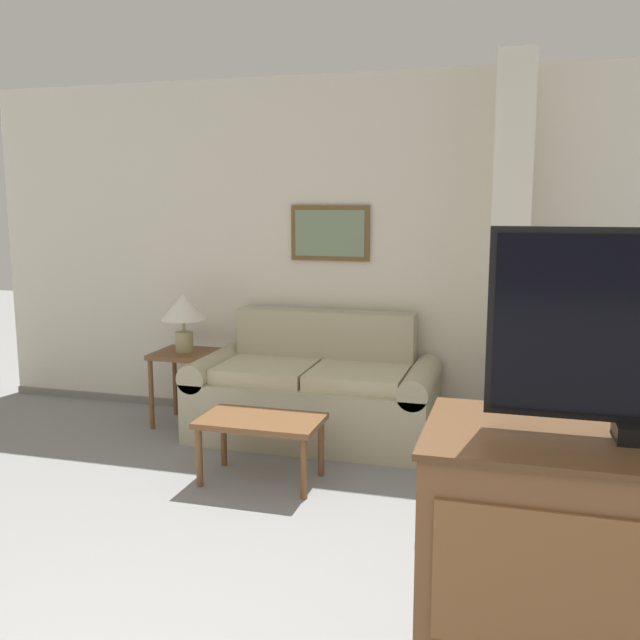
# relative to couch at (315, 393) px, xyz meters

# --- Properties ---
(wall_back) EXTENTS (6.34, 0.16, 2.60)m
(wall_back) POSITION_rel_couch_xyz_m (0.31, 0.48, 0.98)
(wall_back) COLOR silver
(wall_back) RESTS_ON ground_plane
(wall_partition_pillar) EXTENTS (0.24, 0.58, 2.60)m
(wall_partition_pillar) POSITION_rel_couch_xyz_m (1.31, 0.13, 0.98)
(wall_partition_pillar) COLOR silver
(wall_partition_pillar) RESTS_ON ground_plane
(couch) EXTENTS (1.73, 0.84, 0.88)m
(couch) POSITION_rel_couch_xyz_m (0.00, 0.00, 0.00)
(couch) COLOR #B7AD8E
(couch) RESTS_ON ground_plane
(coffee_table) EXTENTS (0.73, 0.44, 0.40)m
(coffee_table) POSITION_rel_couch_xyz_m (-0.08, -0.90, 0.03)
(coffee_table) COLOR brown
(coffee_table) RESTS_ON ground_plane
(side_table) EXTENTS (0.44, 0.44, 0.56)m
(side_table) POSITION_rel_couch_xyz_m (-1.03, 0.01, 0.15)
(side_table) COLOR brown
(side_table) RESTS_ON ground_plane
(table_lamp) EXTENTS (0.34, 0.34, 0.44)m
(table_lamp) POSITION_rel_couch_xyz_m (-1.03, 0.01, 0.55)
(table_lamp) COLOR tan
(table_lamp) RESTS_ON side_table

